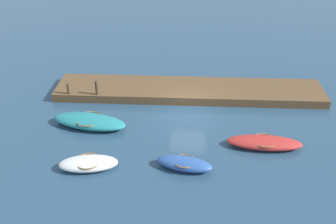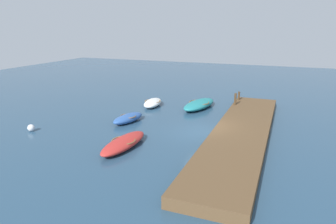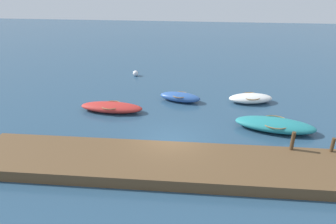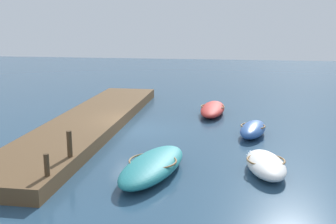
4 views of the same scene
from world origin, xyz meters
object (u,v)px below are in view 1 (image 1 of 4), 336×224
object	(u,v)px
motorboat_teal	(89,121)
mooring_post_mid_west	(68,89)
rowboat_red	(264,143)
rowboat_white	(88,163)
mooring_post_west	(97,88)
rowboat_blue	(184,164)

from	to	relation	value
motorboat_teal	mooring_post_mid_west	xyz separation A→B (m)	(2.21, -3.28, 0.63)
rowboat_red	mooring_post_mid_west	bearing A→B (deg)	-17.94
rowboat_white	mooring_post_west	xyz separation A→B (m)	(1.06, -7.62, 0.80)
rowboat_red	rowboat_blue	distance (m)	5.28
rowboat_white	rowboat_red	bearing A→B (deg)	-173.16
rowboat_red	mooring_post_west	xyz separation A→B (m)	(11.15, -5.05, 0.81)
motorboat_teal	mooring_post_west	size ratio (longest dim) A/B	4.95
motorboat_teal	rowboat_blue	xyz separation A→B (m)	(-6.25, 4.07, -0.03)
mooring_post_west	rowboat_blue	bearing A→B (deg)	130.99
motorboat_teal	rowboat_blue	world-z (taller)	motorboat_teal
motorboat_teal	mooring_post_mid_west	distance (m)	4.01
motorboat_teal	mooring_post_west	world-z (taller)	mooring_post_west
rowboat_blue	mooring_post_west	world-z (taller)	mooring_post_west
rowboat_red	rowboat_blue	xyz separation A→B (m)	(4.75, 2.31, 0.02)
mooring_post_west	mooring_post_mid_west	xyz separation A→B (m)	(2.07, 0.00, -0.13)
motorboat_teal	rowboat_red	world-z (taller)	motorboat_teal
rowboat_red	mooring_post_west	bearing A→B (deg)	-21.39
motorboat_teal	rowboat_red	xyz separation A→B (m)	(-11.00, 1.77, -0.05)
rowboat_blue	rowboat_red	bearing A→B (deg)	-141.52
motorboat_teal	mooring_post_mid_west	size ratio (longest dim) A/B	6.54
rowboat_white	mooring_post_west	world-z (taller)	mooring_post_west
rowboat_red	mooring_post_mid_west	distance (m)	14.16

